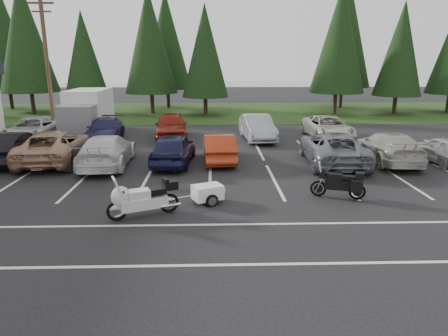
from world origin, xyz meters
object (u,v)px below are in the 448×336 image
(car_far_0, at_px, (33,129))
(car_far_2, at_px, (171,126))
(car_near_5, at_px, (219,148))
(car_far_1, at_px, (105,130))
(car_near_8, at_px, (444,150))
(car_far_3, at_px, (257,128))
(car_far_4, at_px, (328,127))
(car_near_1, at_px, (13,147))
(touring_motorcycle, at_px, (143,195))
(car_near_2, at_px, (55,146))
(utility_pole, at_px, (47,63))
(cargo_trailer, at_px, (207,194))
(box_truck, at_px, (86,112))
(car_near_3, at_px, (107,151))
(car_near_4, at_px, (173,149))
(car_near_6, at_px, (333,148))
(car_near_7, at_px, (389,147))
(adventure_motorcycle, at_px, (338,181))

(car_far_0, bearing_deg, car_far_2, 2.06)
(car_near_5, height_order, car_far_1, car_near_5)
(car_near_8, height_order, car_far_3, car_far_3)
(car_far_4, bearing_deg, car_near_5, -143.74)
(car_near_1, distance_m, touring_motorcycle, 10.52)
(car_near_2, bearing_deg, car_far_2, -136.07)
(car_far_0, bearing_deg, car_far_1, -2.22)
(utility_pole, xyz_separation_m, car_near_5, (10.93, -7.53, -4.01))
(touring_motorcycle, xyz_separation_m, cargo_trailer, (2.03, 1.20, -0.38))
(car_near_2, distance_m, car_near_5, 8.09)
(box_truck, bearing_deg, car_far_3, -12.82)
(car_near_2, distance_m, car_near_3, 2.90)
(utility_pole, distance_m, car_near_5, 13.87)
(box_truck, height_order, car_far_2, box_truck)
(car_near_5, relative_size, touring_motorcycle, 1.61)
(car_near_4, xyz_separation_m, touring_motorcycle, (-0.33, -6.76, -0.03))
(car_near_3, height_order, car_near_6, car_near_6)
(car_near_1, xyz_separation_m, car_far_3, (12.62, 5.36, 0.01))
(car_far_3, relative_size, cargo_trailer, 3.25)
(box_truck, relative_size, touring_motorcycle, 2.15)
(car_near_2, distance_m, car_far_1, 5.44)
(car_near_2, distance_m, touring_motorcycle, 9.20)
(car_near_3, bearing_deg, touring_motorcycle, 111.62)
(touring_motorcycle, bearing_deg, car_near_5, 47.16)
(car_near_4, height_order, touring_motorcycle, car_near_4)
(car_far_1, bearing_deg, touring_motorcycle, -73.19)
(car_far_0, relative_size, touring_motorcycle, 1.98)
(box_truck, bearing_deg, car_near_7, -25.95)
(utility_pole, xyz_separation_m, car_near_7, (19.28, -7.91, -3.96))
(car_near_1, height_order, car_near_6, car_near_6)
(box_truck, relative_size, car_far_1, 1.19)
(box_truck, relative_size, car_near_7, 1.09)
(car_near_3, bearing_deg, car_far_2, -111.14)
(car_near_1, xyz_separation_m, car_far_1, (3.08, 5.37, -0.08))
(utility_pole, xyz_separation_m, car_far_2, (7.98, -1.60, -3.87))
(car_near_7, xyz_separation_m, car_far_4, (-1.27, 6.17, -0.04))
(utility_pole, xyz_separation_m, car_far_4, (18.01, -1.75, -3.99))
(car_near_4, height_order, car_far_4, car_near_4)
(car_near_5, height_order, touring_motorcycle, touring_motorcycle)
(car_near_6, distance_m, car_far_4, 6.58)
(car_near_8, relative_size, cargo_trailer, 2.69)
(car_near_2, bearing_deg, car_far_3, -157.99)
(adventure_motorcycle, bearing_deg, box_truck, 151.13)
(car_far_0, relative_size, car_far_2, 1.06)
(car_near_3, distance_m, car_near_4, 3.12)
(car_far_3, distance_m, touring_motorcycle, 13.63)
(car_near_5, bearing_deg, car_near_2, -3.73)
(car_near_4, xyz_separation_m, car_far_3, (4.72, 5.91, 0.02))
(car_far_4, relative_size, adventure_motorcycle, 2.34)
(car_near_3, bearing_deg, car_near_7, 179.97)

